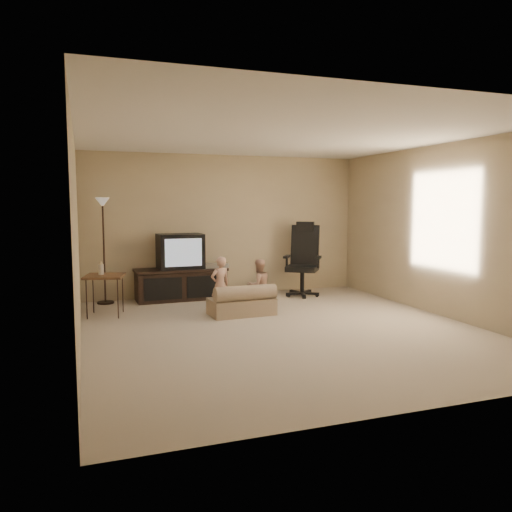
# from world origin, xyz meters

# --- Properties ---
(floor) EXTENTS (5.50, 5.50, 0.00)m
(floor) POSITION_xyz_m (0.00, 0.00, 0.00)
(floor) COLOR #B0A28C
(floor) RESTS_ON ground
(room_shell) EXTENTS (5.50, 5.50, 5.50)m
(room_shell) POSITION_xyz_m (0.00, 0.00, 1.52)
(room_shell) COLOR white
(room_shell) RESTS_ON floor
(tv_stand) EXTENTS (1.59, 0.62, 1.13)m
(tv_stand) POSITION_xyz_m (-0.86, 2.49, 0.47)
(tv_stand) COLOR black
(tv_stand) RESTS_ON floor
(office_chair) EXTENTS (0.84, 0.85, 1.32)m
(office_chair) POSITION_xyz_m (1.27, 2.14, 0.47)
(office_chair) COLOR black
(office_chair) RESTS_ON floor
(side_table) EXTENTS (0.65, 0.65, 0.81)m
(side_table) POSITION_xyz_m (-2.15, 1.62, 0.58)
(side_table) COLOR brown
(side_table) RESTS_ON floor
(floor_lamp) EXTENTS (0.27, 0.27, 1.74)m
(floor_lamp) POSITION_xyz_m (-2.11, 2.55, 1.27)
(floor_lamp) COLOR black
(floor_lamp) RESTS_ON floor
(child_sofa) EXTENTS (0.97, 0.58, 0.46)m
(child_sofa) POSITION_xyz_m (-0.24, 0.97, 0.19)
(child_sofa) COLOR tan
(child_sofa) RESTS_ON floor
(toddler_left) EXTENTS (0.36, 0.30, 0.86)m
(toddler_left) POSITION_xyz_m (-0.51, 1.22, 0.43)
(toddler_left) COLOR #DBA589
(toddler_left) RESTS_ON floor
(toddler_right) EXTENTS (0.42, 0.28, 0.80)m
(toddler_right) POSITION_xyz_m (0.07, 1.14, 0.40)
(toddler_right) COLOR #DBA589
(toddler_right) RESTS_ON floor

